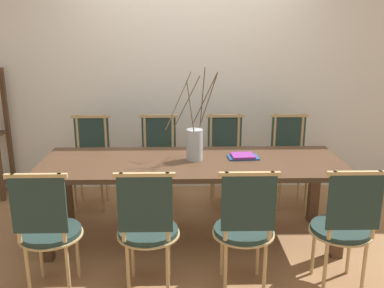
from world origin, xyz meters
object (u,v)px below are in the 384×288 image
Objects in this scene: chair_near_center at (245,226)px; chair_far_center at (225,158)px; vase_centerpiece at (195,143)px; dining_table at (192,171)px; book_stack at (243,156)px.

chair_far_center is at bearing 89.28° from chair_near_center.
vase_centerpiece is (-0.34, -0.73, 0.37)m from chair_far_center.
chair_far_center is at bearing 64.93° from vase_centerpiece.
vase_centerpiece is at bearing 59.29° from dining_table.
chair_near_center reaches higher than dining_table.
chair_near_center is at bearing -96.63° from book_stack.
chair_far_center reaches higher than book_stack.
chair_near_center is 3.50× the size of book_stack.
dining_table is 3.25× the size of vase_centerpiece.
vase_centerpiece reaches higher than chair_far_center.
dining_table is 2.72× the size of chair_near_center.
dining_table is 9.53× the size of book_stack.
book_stack is at bearing 9.91° from dining_table.
chair_near_center is 0.95m from vase_centerpiece.
book_stack is at bearing 5.23° from vase_centerpiece.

